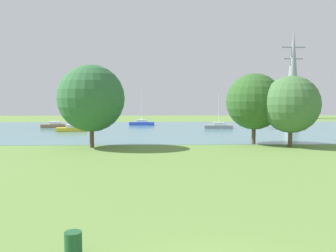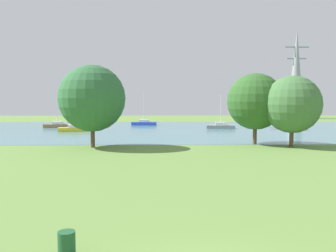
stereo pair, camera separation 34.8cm
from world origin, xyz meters
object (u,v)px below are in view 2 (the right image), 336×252
(litter_bin, at_px, (67,244))
(tree_east_near, at_px, (292,104))
(sailboat_blue, at_px, (144,123))
(sailboat_brown, at_px, (58,125))
(tree_east_far, at_px, (92,98))
(electricity_pylon, at_px, (296,74))
(sailboat_yellow, at_px, (74,128))
(sailboat_gray, at_px, (221,126))
(tree_west_near, at_px, (255,102))

(litter_bin, bearing_deg, tree_east_near, 56.97)
(litter_bin, relative_size, tree_east_near, 0.11)
(tree_east_near, bearing_deg, sailboat_blue, 118.28)
(sailboat_brown, relative_size, tree_east_far, 0.65)
(sailboat_blue, xyz_separation_m, electricity_pylon, (39.09, 24.57, 11.28))
(sailboat_yellow, xyz_separation_m, electricity_pylon, (49.50, 37.76, 11.27))
(sailboat_yellow, xyz_separation_m, tree_east_near, (27.61, -18.78, 4.03))
(electricity_pylon, bearing_deg, tree_east_far, -127.20)
(sailboat_blue, relative_size, tree_east_far, 0.78)
(litter_bin, relative_size, sailboat_gray, 0.14)
(sailboat_brown, bearing_deg, sailboat_yellow, -58.21)
(litter_bin, relative_size, tree_west_near, 0.10)
(sailboat_yellow, xyz_separation_m, sailboat_blue, (10.41, 13.18, -0.00))
(tree_east_near, bearing_deg, electricity_pylon, 68.83)
(sailboat_brown, relative_size, tree_west_near, 0.70)
(litter_bin, distance_m, tree_east_far, 26.71)
(sailboat_gray, distance_m, tree_east_near, 23.93)
(sailboat_gray, bearing_deg, tree_east_far, -126.76)
(sailboat_yellow, relative_size, tree_east_near, 0.93)
(tree_east_far, distance_m, tree_west_near, 17.88)
(tree_east_near, relative_size, electricity_pylon, 0.32)
(litter_bin, height_order, tree_east_far, tree_east_far)
(tree_east_far, relative_size, electricity_pylon, 0.37)
(sailboat_blue, distance_m, sailboat_gray, 16.12)
(tree_west_near, bearing_deg, electricity_pylon, 65.08)
(tree_east_far, bearing_deg, sailboat_gray, 53.24)
(sailboat_blue, bearing_deg, sailboat_yellow, -128.30)
(sailboat_blue, relative_size, sailboat_gray, 1.14)
(sailboat_brown, bearing_deg, sailboat_gray, -6.44)
(sailboat_yellow, bearing_deg, electricity_pylon, 37.33)
(tree_east_far, bearing_deg, litter_bin, -80.94)
(litter_bin, xyz_separation_m, sailboat_yellow, (-10.71, 44.77, 0.06))
(sailboat_gray, xyz_separation_m, tree_east_far, (-17.43, -23.33, 4.69))
(tree_west_near, bearing_deg, sailboat_blue, 115.09)
(tree_east_far, relative_size, tree_west_near, 1.09)
(litter_bin, relative_size, tree_east_far, 0.09)
(tree_east_far, bearing_deg, sailboat_brown, 113.20)
(tree_east_far, xyz_separation_m, electricity_pylon, (42.93, 56.56, 6.60))
(sailboat_gray, bearing_deg, sailboat_yellow, -169.32)
(litter_bin, distance_m, sailboat_blue, 57.95)
(litter_bin, bearing_deg, sailboat_blue, 90.30)
(litter_bin, xyz_separation_m, electricity_pylon, (38.79, 82.52, 11.34))
(sailboat_yellow, height_order, tree_east_near, tree_east_near)
(sailboat_blue, distance_m, tree_west_near, 33.04)
(sailboat_brown, bearing_deg, electricity_pylon, 28.89)
(tree_east_near, bearing_deg, sailboat_gray, 98.78)
(sailboat_blue, relative_size, sailboat_brown, 1.21)
(sailboat_yellow, relative_size, electricity_pylon, 0.30)
(sailboat_brown, xyz_separation_m, tree_east_far, (11.40, -26.59, 4.69))
(sailboat_brown, bearing_deg, litter_bin, -73.53)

